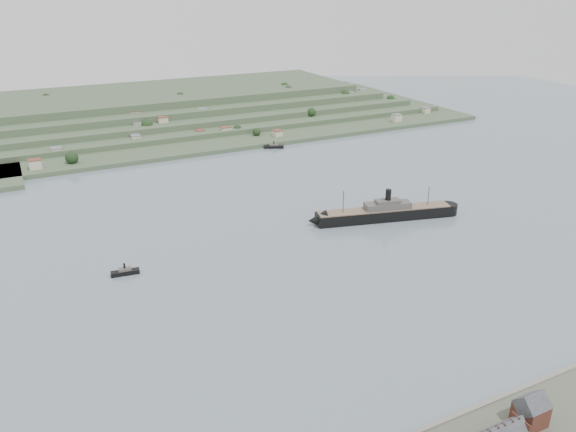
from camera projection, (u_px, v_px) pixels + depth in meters
name	position (u px, v px, depth m)	size (l,w,h in m)	color
ground	(274.00, 262.00, 334.38)	(1400.00, 1400.00, 0.00)	slate
gabled_building	(531.00, 410.00, 207.43)	(10.40, 10.18, 14.09)	#4D271B
far_peninsula	(154.00, 112.00, 665.39)	(760.00, 309.00, 30.00)	#3A5236
steamship	(381.00, 213.00, 392.47)	(108.96, 38.37, 26.55)	black
tugboat	(125.00, 272.00, 319.80)	(16.33, 6.23, 7.17)	black
ferry_east	(274.00, 146.00, 563.24)	(20.12, 13.07, 7.36)	black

